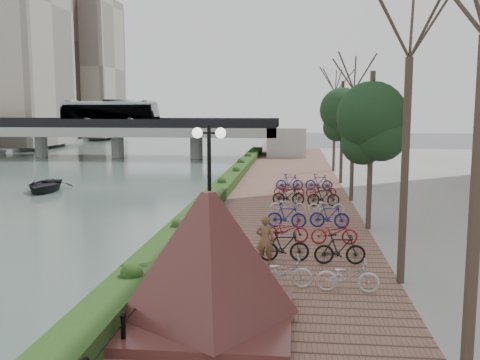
# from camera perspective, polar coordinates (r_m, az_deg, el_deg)

# --- Properties ---
(ground) EXTENTS (220.00, 220.00, 0.00)m
(ground) POSITION_cam_1_polar(r_m,az_deg,el_deg) (15.23, -13.78, -13.75)
(ground) COLOR #59595B
(ground) RESTS_ON ground
(river_water) EXTENTS (30.00, 130.00, 0.02)m
(river_water) POSITION_cam_1_polar(r_m,az_deg,el_deg) (43.54, -21.36, -0.13)
(river_water) COLOR #4F635D
(river_water) RESTS_ON ground
(promenade) EXTENTS (8.00, 75.00, 0.50)m
(promenade) POSITION_cam_1_polar(r_m,az_deg,el_deg) (31.28, 4.15, -2.04)
(promenade) COLOR brown
(promenade) RESTS_ON ground
(hedge) EXTENTS (1.10, 56.00, 0.60)m
(hedge) POSITION_cam_1_polar(r_m,az_deg,el_deg) (33.93, -1.45, -0.32)
(hedge) COLOR #1B3A15
(hedge) RESTS_ON promenade
(chain_fence) EXTENTS (0.10, 14.10, 0.70)m
(chain_fence) POSITION_cam_1_polar(r_m,az_deg,el_deg) (16.40, -6.82, -8.88)
(chain_fence) COLOR black
(chain_fence) RESTS_ON promenade
(granite_monument) EXTENTS (5.02, 5.02, 3.13)m
(granite_monument) POSITION_cam_1_polar(r_m,az_deg,el_deg) (12.38, -3.34, -8.36)
(granite_monument) COLOR #48231F
(granite_monument) RESTS_ON promenade
(lamppost) EXTENTS (1.02, 0.32, 4.53)m
(lamppost) POSITION_cam_1_polar(r_m,az_deg,el_deg) (16.02, -3.31, 1.51)
(lamppost) COLOR black
(lamppost) RESTS_ON promenade
(motorcycle) EXTENTS (1.28, 1.89, 1.14)m
(motorcycle) POSITION_cam_1_polar(r_m,az_deg,el_deg) (14.76, -0.66, -9.82)
(motorcycle) COLOR black
(motorcycle) RESTS_ON promenade
(pedestrian) EXTENTS (0.61, 0.42, 1.63)m
(pedestrian) POSITION_cam_1_polar(r_m,az_deg,el_deg) (17.20, 2.68, -6.44)
(pedestrian) COLOR brown
(pedestrian) RESTS_ON promenade
(bicycle_parking) EXTENTS (2.40, 19.89, 1.00)m
(bicycle_parking) POSITION_cam_1_polar(r_m,az_deg,el_deg) (23.92, 7.21, -3.33)
(bicycle_parking) COLOR silver
(bicycle_parking) RESTS_ON promenade
(street_trees) EXTENTS (3.20, 37.12, 6.80)m
(street_trees) POSITION_cam_1_polar(r_m,az_deg,el_deg) (26.25, 12.67, 3.50)
(street_trees) COLOR #362A20
(street_trees) RESTS_ON promenade
(bridge) EXTENTS (36.00, 10.77, 6.50)m
(bridge) POSITION_cam_1_polar(r_m,az_deg,el_deg) (61.72, -13.12, 5.47)
(bridge) COLOR #A9A9A4
(bridge) RESTS_ON ground
(boat) EXTENTS (3.71, 4.68, 0.87)m
(boat) POSITION_cam_1_polar(r_m,az_deg,el_deg) (37.75, -20.12, -0.50)
(boat) COLOR black
(boat) RESTS_ON river_water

